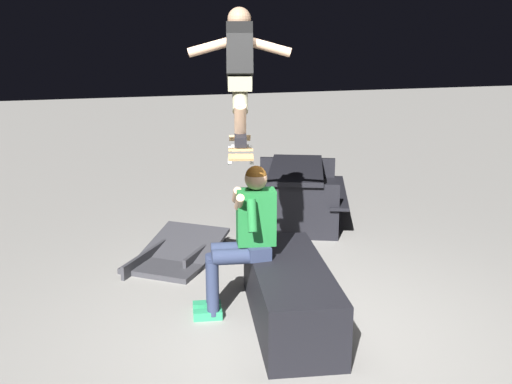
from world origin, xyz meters
TOP-DOWN VIEW (x-y plane):
  - ground_plane at (0.00, 0.00)m, footprint 40.00×40.00m
  - ledge_box_main at (0.16, -0.03)m, footprint 1.81×0.92m
  - person_sitting_on_ledge at (0.49, 0.30)m, footprint 0.60×0.78m
  - skateboard at (0.56, 0.30)m, footprint 1.04×0.46m
  - skater_airborne at (0.61, 0.29)m, footprint 0.64×0.88m
  - kicker_ramp at (1.99, 0.65)m, footprint 1.45×1.38m
  - picnic_table_back at (2.97, -1.15)m, footprint 2.08×1.88m

SIDE VIEW (x-z plane):
  - ground_plane at x=0.00m, z-range 0.00..0.00m
  - kicker_ramp at x=1.99m, z-range -0.11..0.22m
  - ledge_box_main at x=0.16m, z-range 0.00..0.55m
  - picnic_table_back at x=2.97m, z-range 0.12..0.87m
  - person_sitting_on_ledge at x=0.49m, z-range 0.09..1.47m
  - skateboard at x=0.56m, z-range 1.44..1.60m
  - skater_airborne at x=0.61m, z-range 1.65..2.77m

